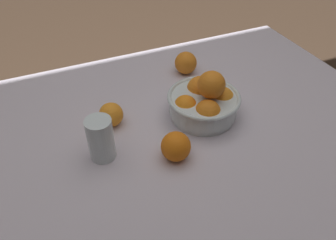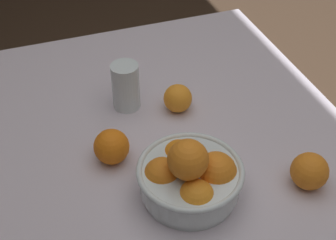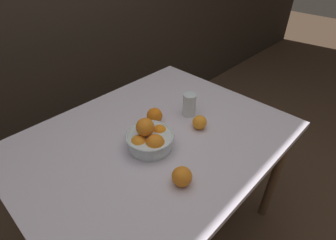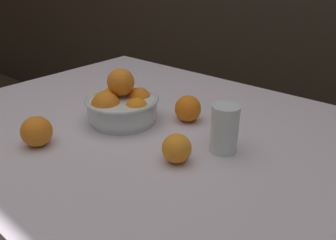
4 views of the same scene
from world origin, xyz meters
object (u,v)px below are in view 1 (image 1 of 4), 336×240
orange_loose_near_bowl (176,146)px  orange_loose_front (186,63)px  fruit_bowl (204,102)px  orange_loose_aside (111,115)px  juice_glass (101,140)px

orange_loose_near_bowl → orange_loose_front: 0.42m
fruit_bowl → orange_loose_near_bowl: bearing=39.9°
orange_loose_front → orange_loose_aside: orange_loose_front is taller
juice_glass → orange_loose_near_bowl: (-0.17, 0.08, -0.02)m
juice_glass → orange_loose_front: size_ratio=1.54×
juice_glass → orange_loose_aside: 0.13m
orange_loose_aside → juice_glass: bearing=63.5°
orange_loose_front → orange_loose_aside: 0.36m
fruit_bowl → orange_loose_near_bowl: fruit_bowl is taller
juice_glass → orange_loose_near_bowl: juice_glass is taller
fruit_bowl → juice_glass: bearing=7.5°
orange_loose_near_bowl → orange_loose_aside: (0.11, -0.19, -0.00)m
fruit_bowl → orange_loose_near_bowl: size_ratio=2.75×
juice_glass → orange_loose_aside: size_ratio=1.72×
fruit_bowl → orange_loose_aside: bearing=-15.3°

